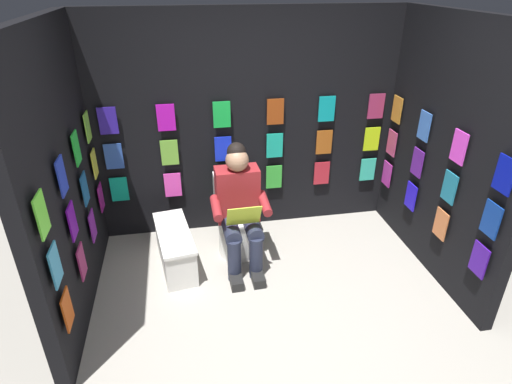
# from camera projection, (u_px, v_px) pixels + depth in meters

# --- Properties ---
(ground_plane) EXTENTS (30.00, 30.00, 0.00)m
(ground_plane) POSITION_uv_depth(u_px,v_px,m) (293.00, 360.00, 3.11)
(ground_plane) COLOR #9E998E
(display_wall_back) EXTENTS (3.16, 0.14, 2.27)m
(display_wall_back) POSITION_uv_depth(u_px,v_px,m) (248.00, 126.00, 4.31)
(display_wall_back) COLOR black
(display_wall_back) RESTS_ON ground
(display_wall_left) EXTENTS (0.14, 1.94, 2.27)m
(display_wall_left) POSITION_uv_depth(u_px,v_px,m) (446.00, 153.00, 3.68)
(display_wall_left) COLOR black
(display_wall_left) RESTS_ON ground
(display_wall_right) EXTENTS (0.14, 1.94, 2.27)m
(display_wall_right) POSITION_uv_depth(u_px,v_px,m) (62.00, 181.00, 3.18)
(display_wall_right) COLOR black
(display_wall_right) RESTS_ON ground
(toilet) EXTENTS (0.41, 0.56, 0.77)m
(toilet) POSITION_uv_depth(u_px,v_px,m) (236.00, 221.00, 4.21)
(toilet) COLOR white
(toilet) RESTS_ON ground
(person_reading) EXTENTS (0.53, 0.69, 1.19)m
(person_reading) POSITION_uv_depth(u_px,v_px,m) (240.00, 208.00, 3.89)
(person_reading) COLOR maroon
(person_reading) RESTS_ON ground
(comic_longbox_near) EXTENTS (0.41, 0.84, 0.38)m
(comic_longbox_near) POSITION_uv_depth(u_px,v_px,m) (175.00, 248.00, 4.02)
(comic_longbox_near) COLOR white
(comic_longbox_near) RESTS_ON ground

